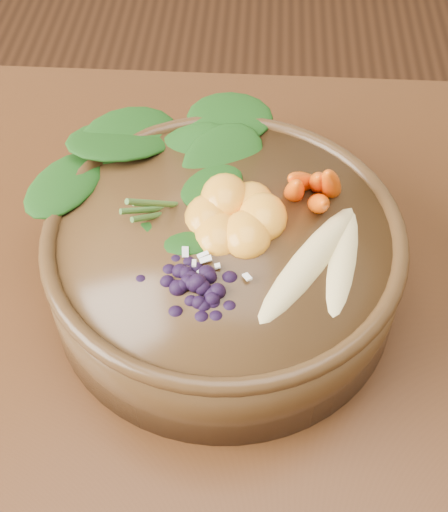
{
  "coord_description": "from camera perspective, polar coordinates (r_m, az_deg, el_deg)",
  "views": [
    {
      "loc": [
        -0.08,
        -0.27,
        1.26
      ],
      "look_at": [
        -0.1,
        0.12,
        0.8
      ],
      "focal_mm": 50.0,
      "sensor_mm": 36.0,
      "label": 1
    }
  ],
  "objects": [
    {
      "name": "mandarin_cluster",
      "position": [
        0.58,
        0.93,
        4.2
      ],
      "size": [
        0.11,
        0.12,
        0.03
      ],
      "primitive_type": null,
      "rotation": [
        0.0,
        0.0,
        -0.36
      ],
      "color": "orange",
      "rests_on": "stoneware_bowl"
    },
    {
      "name": "kale_heap",
      "position": [
        0.62,
        -1.6,
        8.49
      ],
      "size": [
        0.24,
        0.23,
        0.05
      ],
      "primitive_type": null,
      "rotation": [
        0.0,
        0.0,
        -0.36
      ],
      "color": "#184A10",
      "rests_on": "stoneware_bowl"
    },
    {
      "name": "dining_table",
      "position": [
        0.66,
        8.41,
        -16.46
      ],
      "size": [
        1.6,
        0.9,
        0.75
      ],
      "color": "#331C0C",
      "rests_on": "ground"
    },
    {
      "name": "coconut_flakes",
      "position": [
        0.56,
        -0.66,
        0.75
      ],
      "size": [
        0.11,
        0.1,
        0.01
      ],
      "primitive_type": null,
      "rotation": [
        0.0,
        0.0,
        -0.36
      ],
      "color": "white",
      "rests_on": "stoneware_bowl"
    },
    {
      "name": "blueberry_pile",
      "position": [
        0.53,
        -2.43,
        -1.17
      ],
      "size": [
        0.16,
        0.14,
        0.04
      ],
      "primitive_type": null,
      "rotation": [
        0.0,
        0.0,
        -0.36
      ],
      "color": "black",
      "rests_on": "stoneware_bowl"
    },
    {
      "name": "stoneware_bowl",
      "position": [
        0.61,
        0.0,
        -0.61
      ],
      "size": [
        0.38,
        0.38,
        0.08
      ],
      "primitive_type": "cylinder",
      "rotation": [
        0.0,
        0.0,
        -0.36
      ],
      "color": "#482F16",
      "rests_on": "dining_table"
    },
    {
      "name": "banana_halves",
      "position": [
        0.55,
        8.3,
        0.54
      ],
      "size": [
        0.11,
        0.16,
        0.03
      ],
      "rotation": [
        0.0,
        0.0,
        -0.36
      ],
      "color": "#E0CC84",
      "rests_on": "stoneware_bowl"
    },
    {
      "name": "carrot_cluster",
      "position": [
        0.59,
        7.96,
        8.26
      ],
      "size": [
        0.08,
        0.08,
        0.08
      ],
      "primitive_type": null,
      "rotation": [
        0.0,
        0.0,
        -0.36
      ],
      "color": "#F75708",
      "rests_on": "stoneware_bowl"
    }
  ]
}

